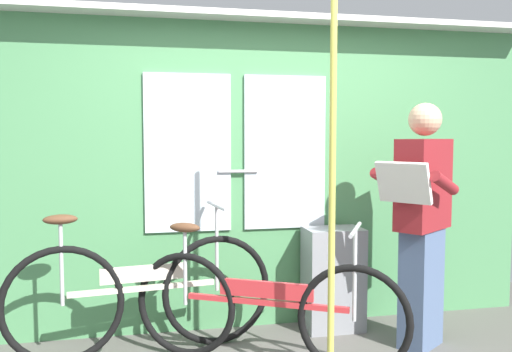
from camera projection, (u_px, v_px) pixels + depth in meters
train_door_wall at (262, 167)px, 3.95m from camera, size 4.11×0.28×2.23m
bicycle_near_door at (264, 308)px, 3.27m from camera, size 1.52×0.89×0.87m
bicycle_leaning_behind at (142, 294)px, 3.45m from camera, size 1.69×0.44×0.94m
passenger_reading_newspaper at (422, 220)px, 3.54m from camera, size 0.61×0.57×1.60m
trash_bin_by_wall at (333, 279)px, 3.90m from camera, size 0.41×0.28×0.73m
handrail_pole at (332, 192)px, 2.87m from camera, size 0.04×0.04×2.19m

